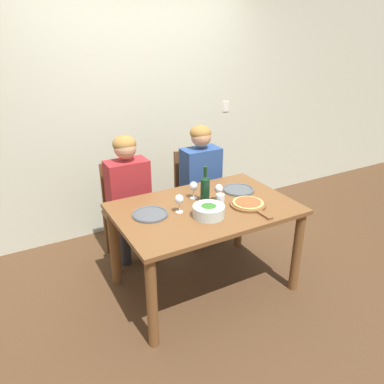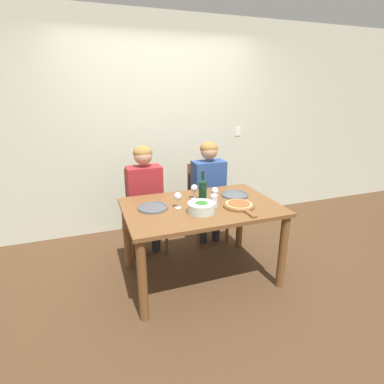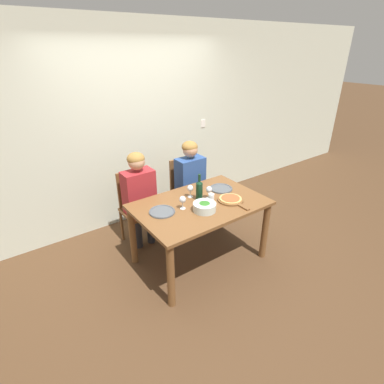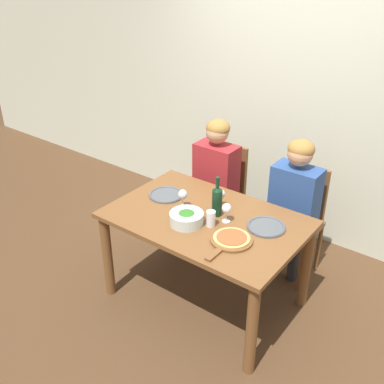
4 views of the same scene
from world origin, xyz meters
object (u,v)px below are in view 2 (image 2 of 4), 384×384
person_woman (145,190)px  person_man (209,183)px  wine_bottle (203,190)px  water_tumbler (214,201)px  pizza_on_board (239,205)px  dinner_plate_left (153,208)px  chair_left (144,206)px  broccoli_bowl (201,207)px  dinner_plate_right (235,195)px  wine_glass_left (178,197)px  wine_glass_centre (194,189)px  wine_glass_right (215,192)px  chair_right (205,198)px

person_woman → person_man: same height
wine_bottle → water_tumbler: wine_bottle is taller
pizza_on_board → dinner_plate_left: bearing=163.1°
chair_left → broccoli_bowl: (0.34, -0.97, 0.30)m
broccoli_bowl → dinner_plate_right: bearing=31.2°
broccoli_bowl → wine_glass_left: bearing=134.6°
person_woman → dinner_plate_left: size_ratio=4.48×
person_man → pizza_on_board: size_ratio=2.88×
wine_glass_centre → broccoli_bowl: bearing=-99.9°
wine_glass_left → wine_glass_right: 0.38m
person_woman → pizza_on_board: (0.72, -0.86, 0.03)m
chair_right → person_man: person_man is taller
chair_left → pizza_on_board: size_ratio=2.20×
person_woman → water_tumbler: 0.92m
chair_left → wine_glass_left: (0.17, -0.80, 0.36)m
chair_left → dinner_plate_left: (-0.05, -0.74, 0.26)m
dinner_plate_left → wine_glass_right: (0.60, -0.04, 0.10)m
dinner_plate_right → wine_glass_left: (-0.66, -0.13, 0.10)m
pizza_on_board → wine_glass_centre: 0.48m
wine_glass_right → broccoli_bowl: bearing=-137.8°
wine_glass_left → wine_glass_centre: bearing=38.0°
person_woman → broccoli_bowl: 0.92m
person_man → broccoli_bowl: (-0.44, -0.86, 0.06)m
wine_glass_right → wine_glass_centre: size_ratio=1.00×
person_woman → dinner_plate_right: (0.82, -0.56, 0.03)m
chair_right → wine_glass_centre: bearing=-121.2°
wine_glass_left → wine_glass_right: bearing=3.8°
person_woman → water_tumbler: bearing=-57.6°
wine_glass_right → water_tumbler: (-0.06, -0.11, -0.04)m
chair_left → water_tumbler: size_ratio=7.98×
person_woman → wine_glass_left: person_woman is taller
chair_left → person_woman: (-0.00, -0.11, 0.24)m
dinner_plate_right → water_tumbler: water_tumbler is taller
wine_glass_left → water_tumbler: wine_glass_left is taller
chair_right → broccoli_bowl: 1.11m
dinner_plate_left → pizza_on_board: size_ratio=0.64×
person_woman → dinner_plate_left: (-0.05, -0.62, 0.03)m
pizza_on_board → water_tumbler: size_ratio=3.63×
wine_bottle → dinner_plate_left: bearing=180.0°
chair_left → wine_bottle: bearing=-59.1°
chair_left → chair_right: size_ratio=1.00×
person_man → wine_glass_right: bearing=-108.6°
wine_glass_centre → chair_left: bearing=122.4°
chair_left → wine_glass_right: bearing=-54.7°
person_woman → wine_glass_centre: size_ratio=8.25×
dinner_plate_right → wine_glass_centre: (-0.43, 0.05, 0.10)m
broccoli_bowl → pizza_on_board: size_ratio=0.57×
dinner_plate_right → pizza_on_board: size_ratio=0.64×
chair_left → person_woman: bearing=-90.0°
broccoli_bowl → wine_glass_centre: size_ratio=1.64×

